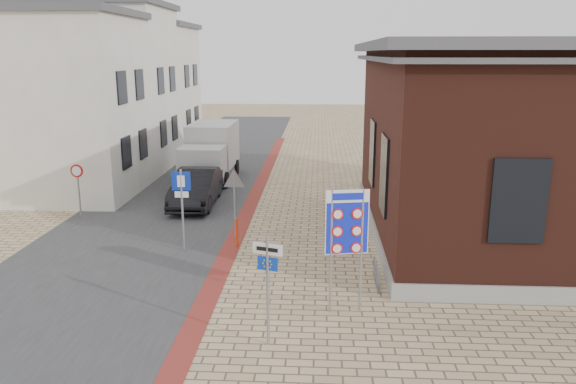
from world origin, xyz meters
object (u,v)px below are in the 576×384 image
(sedan, at_px, (196,188))
(border_sign, at_px, (347,224))
(essen_sign, at_px, (268,274))
(parking_sign, at_px, (182,195))
(bollard, at_px, (237,233))
(box_truck, at_px, (211,152))

(sedan, xyz_separation_m, border_sign, (6.00, -10.01, 1.54))
(essen_sign, height_order, parking_sign, parking_sign)
(sedan, relative_size, bollard, 4.67)
(sedan, relative_size, essen_sign, 1.83)
(sedan, bearing_deg, border_sign, -60.26)
(essen_sign, distance_m, bollard, 6.82)
(box_truck, xyz_separation_m, parking_sign, (1.13, -10.79, 0.44))
(sedan, distance_m, border_sign, 11.77)
(box_truck, height_order, parking_sign, box_truck)
(box_truck, relative_size, bollard, 5.46)
(box_truck, height_order, essen_sign, box_truck)
(sedan, bearing_deg, bollard, -65.72)
(bollard, bearing_deg, border_sign, -53.53)
(box_truck, bearing_deg, parking_sign, -83.54)
(border_sign, bearing_deg, essen_sign, -145.05)
(box_truck, relative_size, essen_sign, 2.15)
(border_sign, distance_m, essen_sign, 2.63)
(border_sign, xyz_separation_m, essen_sign, (-1.80, -1.81, -0.61))
(border_sign, distance_m, bollard, 6.11)
(box_truck, height_order, bollard, box_truck)
(box_truck, bearing_deg, sedan, -86.13)
(sedan, xyz_separation_m, bollard, (2.54, -5.32, -0.27))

